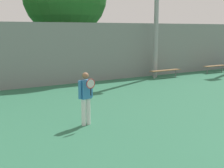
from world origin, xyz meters
The scene contains 4 objects.
tennis_player centered at (-3.41, 6.27, 0.94)m, with size 0.52×0.43×1.68m.
bench_courtside_near centered at (9.75, 12.37, 0.45)m, with size 1.90×0.40×0.49m.
bench_by_gate centered at (5.20, 12.37, 0.45)m, with size 2.19×0.40×0.49m.
back_fence centered at (0.00, 13.54, 1.68)m, with size 32.31×0.06×3.36m.
Camera 1 is at (-7.71, -2.26, 3.00)m, focal length 50.00 mm.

